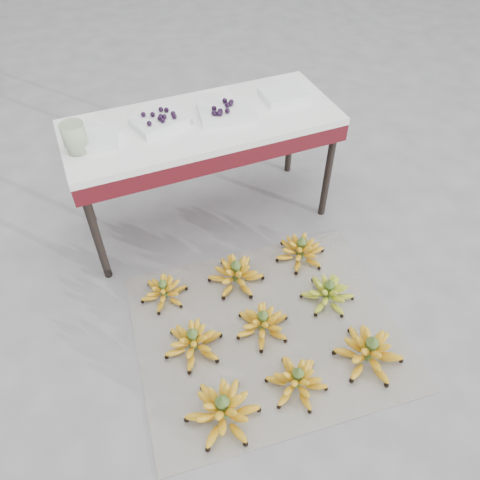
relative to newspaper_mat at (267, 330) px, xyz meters
name	(u,v)px	position (x,y,z in m)	size (l,w,h in m)	color
ground	(289,331)	(0.10, -0.05, 0.00)	(60.00, 60.00, 0.00)	slate
newspaper_mat	(267,330)	(0.00, 0.00, 0.00)	(1.25, 1.05, 0.01)	silver
bunch_front_left	(223,410)	(-0.35, -0.32, 0.07)	(0.40, 0.40, 0.19)	gold
bunch_front_center	(297,380)	(-0.01, -0.32, 0.06)	(0.35, 0.35, 0.16)	gold
bunch_front_right	(369,352)	(0.36, -0.32, 0.07)	(0.34, 0.34, 0.19)	gold
bunch_mid_left	(193,342)	(-0.36, 0.03, 0.06)	(0.31, 0.31, 0.17)	gold
bunch_mid_center	(263,323)	(-0.02, 0.01, 0.06)	(0.27, 0.27, 0.16)	gold
bunch_mid_right	(328,293)	(0.36, 0.05, 0.06)	(0.34, 0.34, 0.16)	#96B62A
bunch_back_left	(164,291)	(-0.41, 0.38, 0.05)	(0.28, 0.28, 0.14)	gold
bunch_back_center	(236,274)	(-0.03, 0.33, 0.06)	(0.35, 0.35, 0.18)	gold
bunch_back_right	(301,251)	(0.37, 0.36, 0.06)	(0.36, 0.36, 0.17)	gold
vendor_table	(203,132)	(0.01, 0.88, 0.59)	(1.40, 0.56, 0.67)	black
tray_far_left	(94,139)	(-0.53, 0.87, 0.69)	(0.26, 0.22, 0.04)	silver
tray_left	(160,121)	(-0.20, 0.91, 0.69)	(0.30, 0.25, 0.07)	silver
tray_right	(226,111)	(0.14, 0.86, 0.69)	(0.31, 0.24, 0.07)	silver
tray_far_right	(285,94)	(0.49, 0.91, 0.69)	(0.25, 0.18, 0.04)	silver
glass_jar	(75,137)	(-0.61, 0.84, 0.74)	(0.11, 0.11, 0.14)	#D4EDBC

